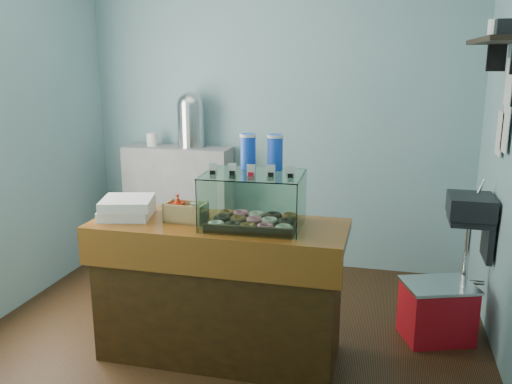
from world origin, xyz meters
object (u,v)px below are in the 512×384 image
(counter, at_px, (219,289))
(display_case, at_px, (255,197))
(red_cooler, at_px, (437,311))
(coffee_urn, at_px, (191,118))

(counter, bearing_deg, display_case, 7.81)
(red_cooler, bearing_deg, display_case, -175.55)
(counter, distance_m, red_cooler, 1.52)
(coffee_urn, bearing_deg, display_case, -57.38)
(counter, distance_m, coffee_urn, 1.98)
(display_case, distance_m, red_cooler, 1.54)
(display_case, height_order, red_cooler, display_case)
(display_case, height_order, coffee_urn, coffee_urn)
(counter, distance_m, display_case, 0.66)
(counter, height_order, coffee_urn, coffee_urn)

